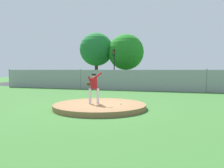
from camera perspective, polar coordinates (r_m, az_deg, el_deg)
ground_plane at (r=16.80m, az=4.11°, el=-2.88°), size 80.00×80.00×0.00m
asphalt_strip at (r=25.11m, az=8.60°, el=-0.74°), size 44.00×7.00×0.01m
pitchers_mound at (r=11.09m, az=-3.12°, el=-5.64°), size 4.53×4.53×0.24m
pitcher_youth at (r=10.99m, az=-4.67°, el=-0.33°), size 0.81×0.32×1.57m
baseball at (r=10.92m, az=2.25°, el=-4.95°), size 0.07×0.07×0.07m
chainlink_fence at (r=20.63m, az=6.69°, el=0.96°), size 28.97×0.07×2.00m
parked_car_teal at (r=25.81m, az=3.86°, el=1.11°), size 2.00×4.25×1.62m
parked_car_charcoal at (r=25.16m, az=16.01°, el=0.98°), size 1.79×4.13×1.70m
parked_car_champagne at (r=27.89m, az=-10.52°, el=1.34°), size 2.07×4.74×1.69m
parked_car_slate at (r=26.21m, az=-4.37°, el=1.29°), size 2.06×4.38×1.75m
traffic_cone_orange at (r=23.15m, az=9.62°, el=-0.48°), size 0.40×0.40×0.55m
traffic_light_near at (r=30.51m, az=0.51°, el=6.06°), size 0.28×0.46×4.66m
tree_leaning_west at (r=36.96m, az=-4.01°, el=8.72°), size 5.38×5.38×7.89m
tree_slender_far at (r=36.03m, az=3.55°, el=8.08°), size 5.67×5.67×7.55m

